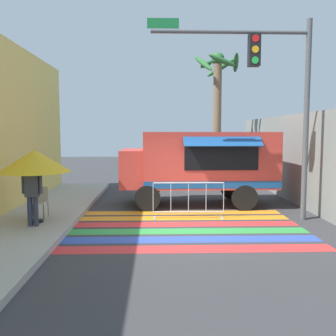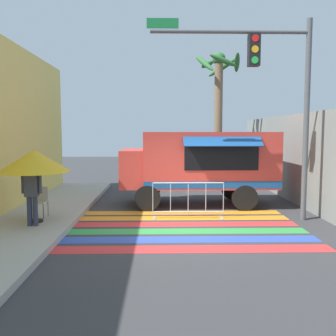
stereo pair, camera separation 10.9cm
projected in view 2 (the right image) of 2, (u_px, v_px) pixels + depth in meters
ground_plane at (185, 229)px, 10.14m from camera, size 60.00×60.00×0.00m
concrete_wall_right at (303, 160)px, 13.07m from camera, size 0.20×16.00×3.26m
crosswalk_painted at (185, 227)px, 10.23m from camera, size 6.40×4.36×0.01m
food_truck at (197, 161)px, 13.34m from camera, size 5.40×2.73×2.61m
traffic_signal_pole at (275, 83)px, 10.75m from camera, size 4.72×0.29×5.83m
patio_umbrella at (34, 161)px, 10.07m from camera, size 1.91×1.91×1.98m
folding_chair at (39, 199)px, 10.82m from camera, size 0.47×0.47×0.86m
vendor_person at (32, 190)px, 9.71m from camera, size 0.53×0.22×1.66m
barricade_front at (188, 200)px, 11.28m from camera, size 2.16×0.44×1.11m
palm_tree at (219, 99)px, 17.56m from camera, size 2.25×2.26×6.31m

